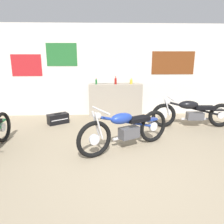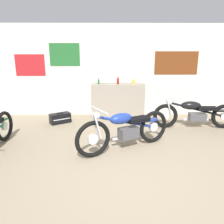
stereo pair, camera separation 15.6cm
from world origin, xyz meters
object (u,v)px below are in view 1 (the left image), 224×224
object	(u,v)px
bottle_left_center	(116,81)
hard_case_black	(58,119)
bottle_leftmost	(96,82)
motorcycle_blue	(126,129)
bottle_center	(131,81)
motorcycle_black	(192,113)

from	to	relation	value
bottle_left_center	hard_case_black	xyz separation A→B (m)	(-1.67, -0.72, -0.98)
bottle_leftmost	bottle_left_center	world-z (taller)	bottle_left_center
bottle_leftmost	motorcycle_blue	bearing A→B (deg)	-75.17
bottle_center	motorcycle_blue	bearing A→B (deg)	-99.42
bottle_center	hard_case_black	xyz separation A→B (m)	(-2.16, -0.75, -0.95)
bottle_left_center	bottle_center	xyz separation A→B (m)	(0.49, 0.03, -0.03)
motorcycle_blue	hard_case_black	size ratio (longest dim) A/B	3.16
motorcycle_blue	bottle_left_center	bearing A→B (deg)	91.56
bottle_leftmost	bottle_center	size ratio (longest dim) A/B	1.07
hard_case_black	bottle_center	bearing A→B (deg)	19.10
bottle_left_center	hard_case_black	bearing A→B (deg)	-156.79
motorcycle_black	hard_case_black	xyz separation A→B (m)	(-3.67, 0.46, -0.26)
bottle_leftmost	hard_case_black	world-z (taller)	bottle_leftmost
bottle_center	motorcycle_black	bearing A→B (deg)	-38.72
bottle_left_center	bottle_center	size ratio (longest dim) A/B	1.37
motorcycle_black	bottle_left_center	bearing A→B (deg)	149.44
motorcycle_black	bottle_leftmost	bearing A→B (deg)	155.47
bottle_leftmost	bottle_left_center	bearing A→B (deg)	-0.39
motorcycle_blue	motorcycle_black	world-z (taller)	motorcycle_blue
bottle_leftmost	motorcycle_black	bearing A→B (deg)	-24.53
motorcycle_blue	motorcycle_black	xyz separation A→B (m)	(1.92, 1.32, -0.04)
bottle_center	bottle_left_center	bearing A→B (deg)	-176.44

